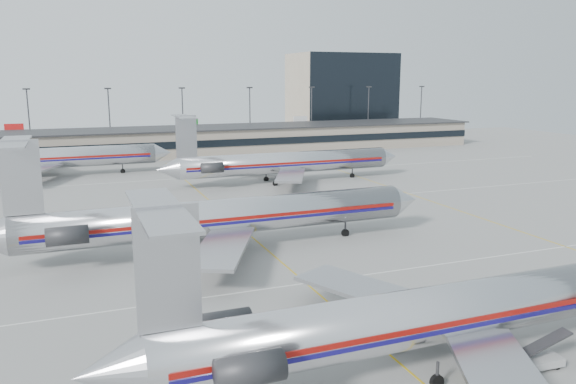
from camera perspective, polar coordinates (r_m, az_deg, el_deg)
name	(u,v)px	position (r m, az deg, el deg)	size (l,w,h in m)	color
ground	(361,330)	(41.36, 7.43, -13.76)	(260.00, 260.00, 0.00)	gray
apron_markings	(306,283)	(49.63, 1.84, -9.24)	(160.00, 0.15, 0.02)	silver
terminal	(156,142)	(132.70, -13.25, 4.96)	(162.00, 17.00, 6.25)	gray
light_mast_row	(147,115)	(146.10, -14.14, 7.63)	(163.60, 0.40, 15.28)	#38383D
distant_building	(341,94)	(179.68, 5.39, 9.84)	(30.00, 20.00, 25.00)	tan
jet_foreground	(443,312)	(36.71, 15.48, -11.70)	(44.55, 26.23, 11.66)	silver
jet_second_row	(214,217)	(58.13, -7.48, -2.54)	(47.10, 27.73, 12.33)	silver
jet_third_row	(281,163)	(95.60, -0.67, 3.01)	(43.64, 26.84, 11.93)	silver
jet_back_row	(41,158)	(109.69, -23.77, 3.17)	(44.51, 27.38, 12.17)	silver
belt_loader	(536,360)	(39.06, 23.86, -15.32)	(4.27, 1.50, 2.24)	#9C9C9C
ramp_worker_near	(468,366)	(36.44, 17.80, -16.51)	(0.59, 0.38, 1.61)	#C0DE14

